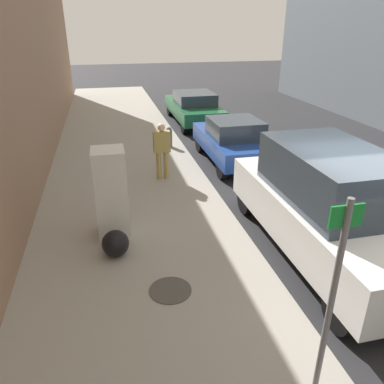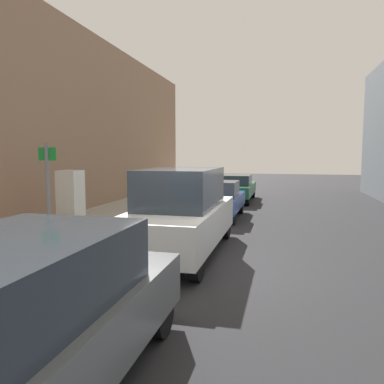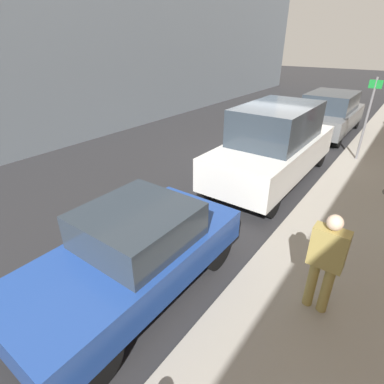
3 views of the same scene
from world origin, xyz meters
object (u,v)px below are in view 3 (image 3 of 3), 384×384
object	(u,v)px
street_sign_post	(367,115)
pedestrian_standing_near	(326,258)
parked_suv_gray	(329,113)
parked_hatchback_blue	(133,253)
parked_van_white	(274,145)

from	to	relation	value
street_sign_post	pedestrian_standing_near	size ratio (longest dim) A/B	1.62
parked_suv_gray	parked_hatchback_blue	world-z (taller)	parked_suv_gray
parked_suv_gray	parked_hatchback_blue	bearing A→B (deg)	90.00
parked_van_white	parked_hatchback_blue	size ratio (longest dim) A/B	1.32
pedestrian_standing_near	parked_van_white	distance (m)	4.89
parked_van_white	parked_hatchback_blue	xyz separation A→B (m)	(0.00, 5.42, -0.32)
street_sign_post	parked_suv_gray	xyz separation A→B (m)	(1.77, -3.08, -0.70)
street_sign_post	parked_suv_gray	bearing A→B (deg)	-60.15
pedestrian_standing_near	parked_van_white	size ratio (longest dim) A/B	0.31
street_sign_post	pedestrian_standing_near	distance (m)	7.14
street_sign_post	pedestrian_standing_near	bearing A→B (deg)	95.78
parked_suv_gray	parked_van_white	xyz separation A→B (m)	(0.00, 5.96, 0.18)
pedestrian_standing_near	parked_suv_gray	world-z (taller)	pedestrian_standing_near
parked_suv_gray	pedestrian_standing_near	bearing A→B (deg)	103.74
parked_hatchback_blue	parked_van_white	bearing A→B (deg)	-90.00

